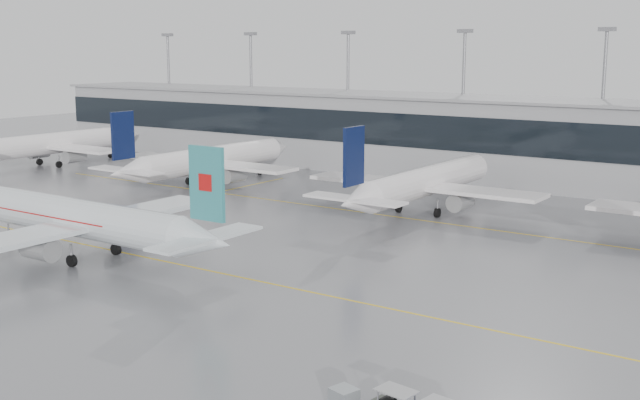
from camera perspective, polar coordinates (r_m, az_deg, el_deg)
The scene contains 13 objects.
ground at distance 70.40m, azimuth -5.61°, elevation -5.50°, with size 320.00×320.00×0.00m, color slate.
taxi_line_main at distance 70.40m, azimuth -5.61°, elevation -5.50°, with size 120.00×0.25×0.01m, color gold.
taxi_line_north at distance 94.52m, azimuth 6.25°, elevation -1.30°, with size 120.00×0.25×0.01m, color gold.
taxi_line_cross at distance 101.30m, azimuth -13.07°, elevation -0.71°, with size 0.25×60.00×0.01m, color gold.
terminal at distance 122.31m, azimuth 13.54°, elevation 4.05°, with size 180.00×15.00×12.00m, color #959599.
terminal_glass at distance 115.19m, azimuth 12.19°, elevation 4.46°, with size 180.00×0.20×5.00m, color black.
terminal_roof at distance 121.78m, azimuth 13.67°, elevation 6.95°, with size 182.00×16.00×0.40m, color gray.
light_masts at distance 127.31m, azimuth 14.68°, elevation 7.57°, with size 156.40×1.00×22.60m.
air_canada_jet at distance 78.50m, azimuth -16.44°, elevation -1.37°, with size 37.23×29.93×11.83m.
parked_jet_a at distance 143.11m, azimuth -18.40°, elevation 3.81°, with size 29.64×36.96×11.72m.
parked_jet_b at distance 117.14m, azimuth -8.03°, elevation 2.83°, with size 29.64×36.96×11.72m.
parked_jet_c at distance 97.03m, azimuth 7.34°, elevation 1.21°, with size 29.64×36.96×11.72m.
gse_unit at distance 45.29m, azimuth 1.72°, elevation -14.02°, with size 1.34×1.24×1.34m, color gray.
Camera 1 is at (44.04, -51.29, 19.65)m, focal length 45.00 mm.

